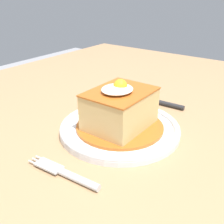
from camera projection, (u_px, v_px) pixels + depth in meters
name	position (u px, v px, depth m)	size (l,w,h in m)	color
dining_table	(108.00, 146.00, 0.69)	(1.32, 1.05, 0.73)	#A87F56
main_plate	(120.00, 128.00, 0.57)	(0.25, 0.25, 0.02)	white
sandwich_meal	(120.00, 110.00, 0.55)	(0.18, 0.18, 0.10)	#B75B1E
fork	(69.00, 175.00, 0.43)	(0.03, 0.14, 0.01)	silver
knife	(161.00, 103.00, 0.69)	(0.02, 0.17, 0.01)	#262628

